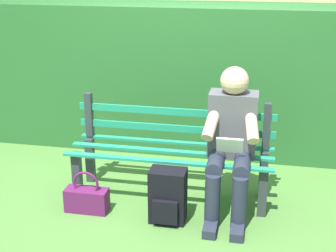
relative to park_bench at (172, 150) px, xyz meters
The scene contains 6 objects.
ground 0.41m from the park_bench, 90.00° to the left, with size 60.00×60.00×0.00m, color #477533.
park_bench is the anchor object (origin of this frame).
person_seated 0.57m from the park_bench, 161.74° to the left, with size 0.44×0.73×1.16m.
hedge_backdrop 1.29m from the park_bench, 109.13° to the right, with size 5.38×0.84×1.61m.
backpack 0.49m from the park_bench, 97.03° to the left, with size 0.28×0.25×0.43m.
handbag 0.81m from the park_bench, 35.15° to the left, with size 0.35×0.14×0.35m.
Camera 1 is at (-0.70, 3.60, 1.98)m, focal length 51.29 mm.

